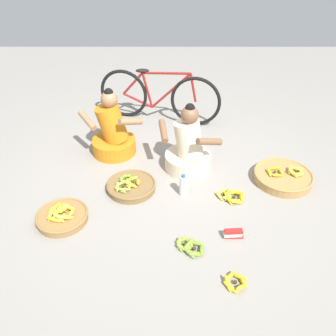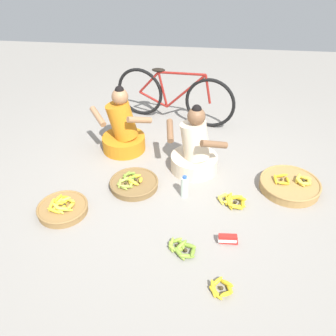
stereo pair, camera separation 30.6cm
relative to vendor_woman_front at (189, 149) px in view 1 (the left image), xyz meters
name	(u,v)px [view 1 (the left image)]	position (x,y,z in m)	size (l,w,h in m)	color
ground_plane	(168,184)	(-0.23, -0.30, -0.25)	(10.00, 10.00, 0.00)	gray
vendor_woman_front	(189,149)	(0.00, 0.00, 0.00)	(0.68, 0.55, 0.80)	beige
vendor_woman_behind	(114,133)	(-0.88, 0.33, 0.01)	(0.76, 0.52, 0.82)	orange
bicycle_leaning	(160,96)	(-0.35, 1.18, 0.10)	(1.66, 0.48, 0.73)	black
banana_basket_front_left	(284,177)	(1.02, -0.24, -0.20)	(0.63, 0.63, 0.17)	#A87F47
banana_basket_back_center	(132,186)	(-0.61, -0.39, -0.21)	(0.52, 0.52, 0.14)	brown
banana_basket_near_bicycle	(63,216)	(-1.22, -0.86, -0.21)	(0.49, 0.49, 0.16)	olive
loose_bananas_mid_right	(191,247)	(-0.04, -1.21, -0.23)	(0.26, 0.25, 0.08)	#8CAD38
loose_bananas_mid_left	(236,282)	(0.30, -1.57, -0.23)	(0.21, 0.21, 0.08)	gold
loose_bananas_front_right	(233,196)	(0.42, -0.54, -0.22)	(0.31, 0.25, 0.10)	yellow
water_bottle	(184,186)	(-0.07, -0.48, -0.14)	(0.08, 0.08, 0.25)	silver
packet_carton_stack	(235,234)	(0.36, -1.08, -0.21)	(0.18, 0.07, 0.09)	red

